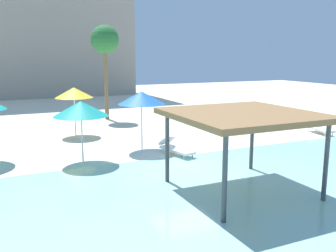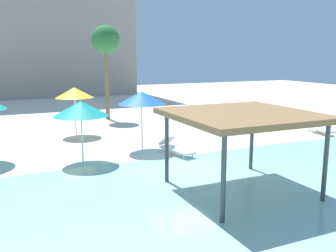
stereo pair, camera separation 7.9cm
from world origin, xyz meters
TOP-DOWN VIEW (x-y plane):
  - ground_plane at (0.00, 0.00)m, footprint 80.00×80.00m
  - lagoon_water at (0.00, -5.25)m, footprint 44.00×13.50m
  - shade_pavilion at (0.31, -3.10)m, footprint 4.25×4.25m
  - beach_umbrella_blue_0 at (-0.62, 3.35)m, footprint 2.15×2.15m
  - beach_umbrella_yellow_1 at (-2.82, 7.88)m, footprint 2.04×2.04m
  - beach_umbrella_teal_2 at (-3.59, 2.36)m, footprint 2.21×2.21m
  - lounge_chair_1 at (0.35, 1.84)m, footprint 1.04×1.99m
  - lounge_chair_2 at (11.55, 6.58)m, footprint 0.66×1.91m
  - lounge_chair_3 at (9.81, 2.71)m, footprint 0.92×1.97m
  - palm_tree_0 at (0.22, 12.39)m, footprint 1.90×1.90m
  - hotel_block_0 at (-2.05, 31.93)m, footprint 19.50×9.33m

SIDE VIEW (x-z plane):
  - ground_plane at x=0.00m, z-range 0.00..0.00m
  - lagoon_water at x=0.00m, z-range 0.00..0.04m
  - lounge_chair_1 at x=0.35m, z-range -0.04..0.70m
  - lounge_chair_2 at x=11.55m, z-range -0.04..0.70m
  - lounge_chair_3 at x=9.81m, z-range -0.04..0.70m
  - beach_umbrella_teal_2 at x=-3.59m, z-range 0.97..3.51m
  - beach_umbrella_yellow_1 at x=-2.82m, z-range 1.04..3.68m
  - beach_umbrella_blue_0 at x=-0.62m, z-range 1.07..3.80m
  - shade_pavilion at x=0.31m, z-range 1.14..3.74m
  - palm_tree_0 at x=0.22m, z-range 2.06..8.40m
  - hotel_block_0 at x=-2.05m, z-range 0.00..20.40m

